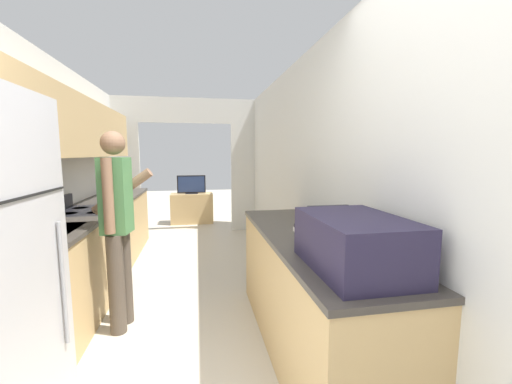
% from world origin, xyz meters
% --- Properties ---
extents(wall_left, '(0.38, 7.42, 2.50)m').
position_xyz_m(wall_left, '(-1.23, 2.32, 1.47)').
color(wall_left, silver).
rests_on(wall_left, ground_plane).
extents(wall_right, '(0.06, 7.42, 2.50)m').
position_xyz_m(wall_right, '(1.31, 1.91, 1.25)').
color(wall_right, silver).
rests_on(wall_right, ground_plane).
extents(wall_far_with_doorway, '(2.96, 0.06, 2.50)m').
position_xyz_m(wall_far_with_doorway, '(0.00, 5.05, 1.44)').
color(wall_far_with_doorway, silver).
rests_on(wall_far_with_doorway, ground_plane).
extents(counter_left, '(0.62, 3.64, 0.90)m').
position_xyz_m(counter_left, '(-0.98, 2.99, 0.45)').
color(counter_left, tan).
rests_on(counter_left, ground_plane).
extents(counter_right, '(0.62, 2.13, 0.90)m').
position_xyz_m(counter_right, '(0.98, 1.19, 0.45)').
color(counter_right, tan).
rests_on(counter_right, ground_plane).
extents(range_oven, '(0.66, 0.74, 1.04)m').
position_xyz_m(range_oven, '(-0.97, 2.63, 0.45)').
color(range_oven, black).
rests_on(range_oven, ground_plane).
extents(person, '(0.54, 0.41, 1.67)m').
position_xyz_m(person, '(-0.48, 1.79, 0.90)').
color(person, '#4C4238').
rests_on(person, ground_plane).
extents(suitcase, '(0.44, 0.68, 0.28)m').
position_xyz_m(suitcase, '(0.98, 0.52, 1.04)').
color(suitcase, '#231E38').
rests_on(suitcase, counter_right).
extents(book_stack, '(0.24, 0.25, 0.06)m').
position_xyz_m(book_stack, '(1.02, 1.22, 0.93)').
color(book_stack, white).
rests_on(book_stack, counter_right).
extents(tv_cabinet, '(0.89, 0.42, 0.64)m').
position_xyz_m(tv_cabinet, '(0.06, 5.88, 0.32)').
color(tv_cabinet, tan).
rests_on(tv_cabinet, ground_plane).
extents(television, '(0.59, 0.16, 0.39)m').
position_xyz_m(television, '(0.06, 5.84, 0.83)').
color(television, black).
rests_on(television, tv_cabinet).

